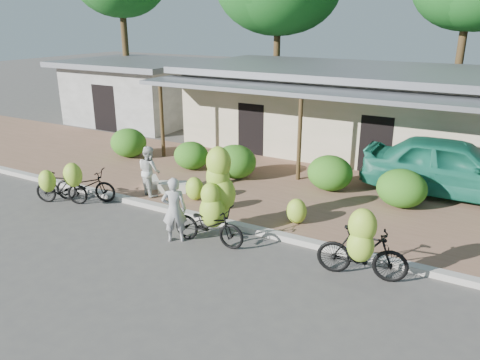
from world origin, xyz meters
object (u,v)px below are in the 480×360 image
(bike_left, at_px, (59,187))
(sack_far, at_px, (152,182))
(vendor, at_px, (174,210))
(bike_far_left, at_px, (84,184))
(bike_right, at_px, (362,249))
(bike_center, at_px, (214,206))
(bystander, at_px, (149,171))
(teal_van, at_px, (452,167))
(sack_near, at_px, (173,187))

(bike_left, bearing_deg, sack_far, -54.47)
(sack_far, relative_size, vendor, 0.46)
(bike_far_left, bearing_deg, bike_right, -113.50)
(bike_center, height_order, bike_right, bike_center)
(bike_right, bearing_deg, bike_left, 82.08)
(bike_far_left, xyz_separation_m, sack_far, (1.08, 1.77, -0.30))
(bystander, bearing_deg, bike_center, -179.53)
(vendor, distance_m, teal_van, 8.41)
(bike_center, relative_size, vendor, 1.41)
(bike_far_left, distance_m, bike_right, 8.39)
(bike_center, bearing_deg, vendor, 121.46)
(sack_near, bearing_deg, vendor, -51.76)
(sack_far, bearing_deg, teal_van, 24.63)
(sack_far, bearing_deg, bike_center, -28.85)
(bike_left, relative_size, bystander, 1.11)
(bike_far_left, relative_size, vendor, 1.19)
(bike_far_left, distance_m, bike_center, 4.70)
(bike_center, relative_size, teal_van, 0.45)
(teal_van, bearing_deg, bike_center, 139.11)
(bike_right, distance_m, sack_far, 7.61)
(sack_near, bearing_deg, teal_van, 27.51)
(bike_far_left, xyz_separation_m, bike_center, (4.69, -0.21, 0.33))
(sack_near, bearing_deg, sack_far, 175.99)
(bike_right, bearing_deg, teal_van, -18.87)
(bike_left, xyz_separation_m, sack_far, (1.53, 2.29, -0.30))
(sack_near, distance_m, vendor, 3.19)
(vendor, xyz_separation_m, bystander, (-2.38, 1.95, 0.05))
(bike_left, distance_m, bike_center, 5.16)
(bike_far_left, relative_size, bike_left, 1.17)
(bike_left, relative_size, teal_van, 0.32)
(bike_right, distance_m, bystander, 7.03)
(bike_right, bearing_deg, sack_far, 64.78)
(sack_far, bearing_deg, sack_near, -4.01)
(bike_left, relative_size, sack_near, 1.97)
(bike_left, relative_size, vendor, 1.02)
(bike_center, relative_size, bystander, 1.53)
(bike_far_left, distance_m, sack_near, 2.62)
(vendor, bearing_deg, bike_center, -177.58)
(bike_right, height_order, sack_near, bike_right)
(bike_far_left, height_order, sack_near, bike_far_left)
(bike_far_left, bearing_deg, teal_van, -80.37)
(sack_far, bearing_deg, bike_far_left, -121.47)
(bike_center, bearing_deg, bystander, 62.67)
(bystander, bearing_deg, bike_far_left, 62.43)
(vendor, height_order, bystander, vendor)
(bike_right, bearing_deg, bike_far_left, 78.60)
(bike_far_left, height_order, bystander, bystander)
(bystander, bearing_deg, bike_right, -168.30)
(bike_center, bearing_deg, bike_right, -95.58)
(bike_center, height_order, vendor, bike_center)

